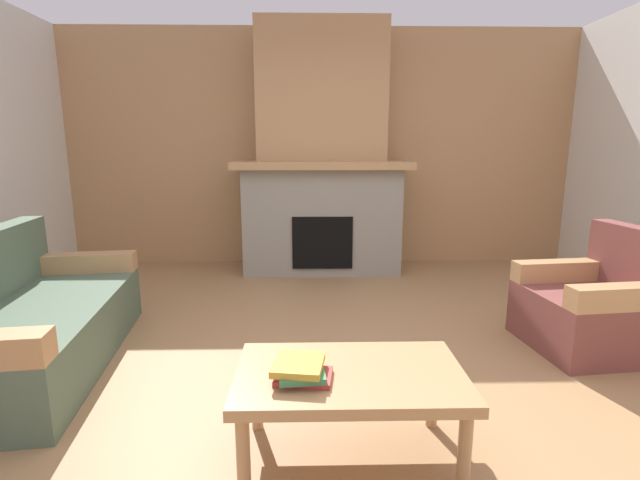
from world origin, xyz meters
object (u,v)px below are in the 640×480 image
Objects in this scene: fireplace at (322,167)px; couch at (27,324)px; coffee_table at (350,382)px; armchair at (595,307)px.

couch is at bearing -129.03° from fireplace.
couch reaches higher than coffee_table.
fireplace is 2.98m from armchair.
armchair is (3.77, 0.20, 0.01)m from couch.
fireplace is 3.19m from couch.
fireplace reaches higher than coffee_table.
armchair is 0.85× the size of coffee_table.
couch is 2.22× the size of armchair.
fireplace is at bearing 50.97° from couch.
coffee_table is at bearing -147.69° from armchair.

